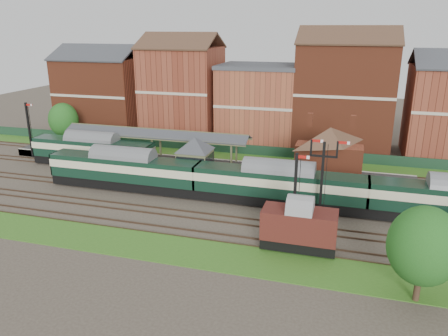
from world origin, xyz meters
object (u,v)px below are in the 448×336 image
(dmu_train, at_px, (278,184))
(goods_van_a, at_px, (299,226))
(semaphore_bracket, at_px, (322,176))
(platform_railcar, at_px, (93,150))
(signal_box, at_px, (195,160))

(dmu_train, relative_size, goods_van_a, 8.63)
(semaphore_bracket, xyz_separation_m, dmu_train, (-4.60, 2.50, -2.20))
(dmu_train, height_order, platform_railcar, dmu_train)
(signal_box, xyz_separation_m, platform_railcar, (-15.86, 3.25, -0.85))
(signal_box, xyz_separation_m, goods_van_a, (13.73, -12.25, -1.03))
(semaphore_bracket, height_order, dmu_train, semaphore_bracket)
(dmu_train, distance_m, platform_railcar, 27.09)
(semaphore_bracket, bearing_deg, signal_box, 159.08)
(platform_railcar, distance_m, goods_van_a, 33.40)
(semaphore_bracket, relative_size, goods_van_a, 1.30)
(semaphore_bracket, distance_m, platform_railcar, 32.26)
(semaphore_bracket, height_order, platform_railcar, semaphore_bracket)
(platform_railcar, height_order, goods_van_a, platform_railcar)
(dmu_train, relative_size, platform_railcar, 3.13)
(semaphore_bracket, height_order, goods_van_a, semaphore_bracket)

